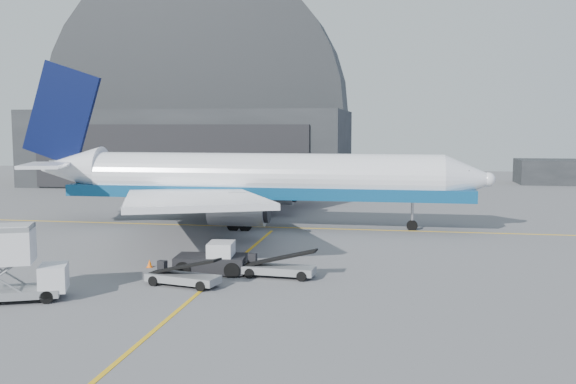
% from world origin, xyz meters
% --- Properties ---
extents(ground, '(200.00, 200.00, 0.00)m').
position_xyz_m(ground, '(0.00, 0.00, 0.00)').
color(ground, '#565659').
rests_on(ground, ground).
extents(taxi_lines, '(80.00, 42.12, 0.02)m').
position_xyz_m(taxi_lines, '(0.00, 12.67, 0.01)').
color(taxi_lines, gold).
rests_on(taxi_lines, ground).
extents(hangar, '(50.00, 28.30, 28.00)m').
position_xyz_m(hangar, '(-22.00, 64.95, 9.54)').
color(hangar, black).
rests_on(hangar, ground).
extents(distant_bldg_a, '(14.00, 8.00, 4.00)m').
position_xyz_m(distant_bldg_a, '(38.00, 72.00, 0.00)').
color(distant_bldg_a, black).
rests_on(distant_bldg_a, ground).
extents(airliner, '(46.14, 44.74, 16.19)m').
position_xyz_m(airliner, '(-3.01, 20.55, 4.53)').
color(airliner, white).
rests_on(airliner, ground).
extents(catering_truck, '(6.14, 4.14, 3.97)m').
position_xyz_m(catering_truck, '(-9.81, -7.62, 2.01)').
color(catering_truck, gray).
rests_on(catering_truck, ground).
extents(pushback_tug, '(4.76, 3.04, 2.11)m').
position_xyz_m(pushback_tug, '(-0.61, 0.88, 0.79)').
color(pushback_tug, black).
rests_on(pushback_tug, ground).
extents(belt_loader_a, '(4.92, 2.52, 1.84)m').
position_xyz_m(belt_loader_a, '(-1.47, -2.70, 0.57)').
color(belt_loader_a, gray).
rests_on(belt_loader_a, ground).
extents(belt_loader_b, '(5.03, 2.06, 1.89)m').
position_xyz_m(belt_loader_b, '(3.80, 0.45, 0.58)').
color(belt_loader_b, gray).
rests_on(belt_loader_b, ground).
extents(traffic_cone, '(0.38, 0.38, 0.54)m').
position_xyz_m(traffic_cone, '(-5.33, 1.71, 0.26)').
color(traffic_cone, '#FF6108').
rests_on(traffic_cone, ground).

